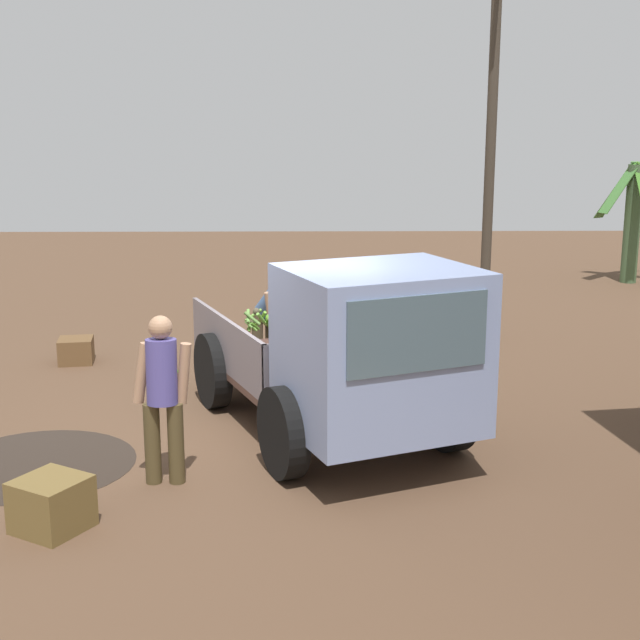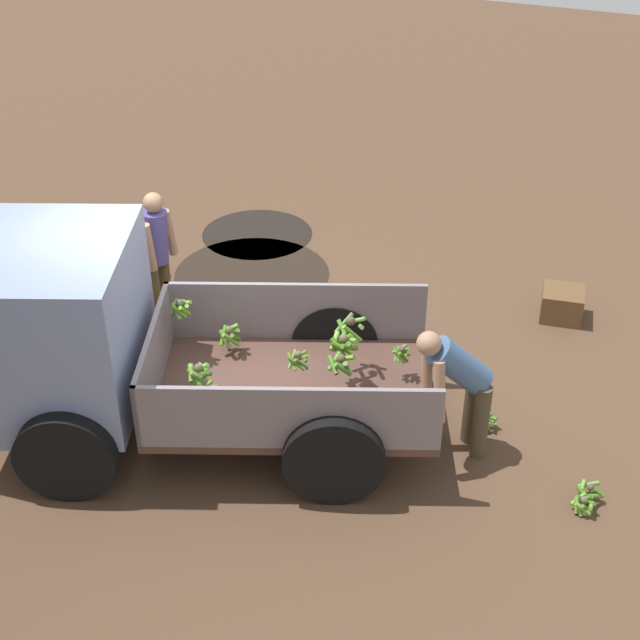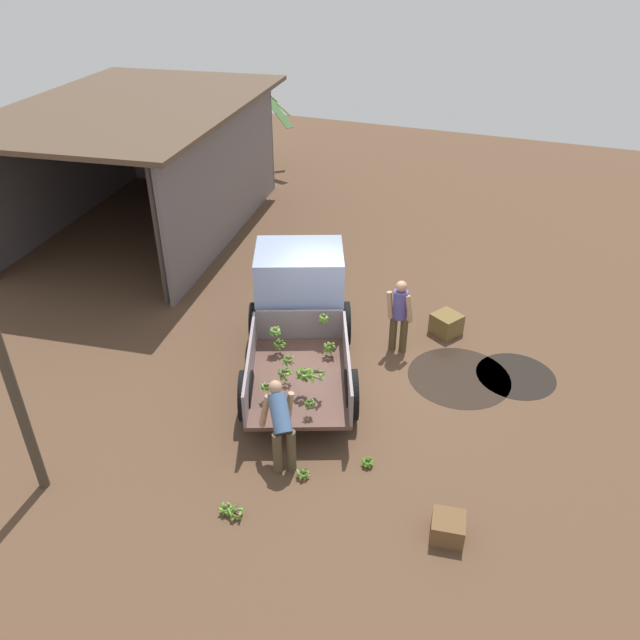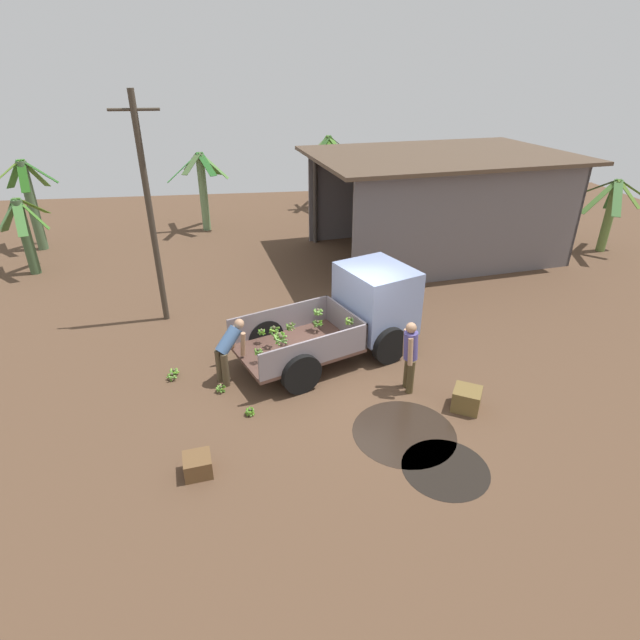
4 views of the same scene
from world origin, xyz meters
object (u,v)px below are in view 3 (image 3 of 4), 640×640
(banana_bunch_on_ground_2, at_px, (236,512))
(wooden_crate_1, at_px, (446,324))
(wooden_crate_0, at_px, (448,528))
(banana_bunch_on_ground_1, at_px, (368,462))
(person_worker_loading, at_px, (281,423))
(banana_bunch_on_ground_0, at_px, (303,473))
(cargo_truck, at_px, (300,303))
(person_foreground_visitor, at_px, (400,313))
(banana_bunch_on_ground_3, at_px, (226,508))

(banana_bunch_on_ground_2, bearing_deg, wooden_crate_1, -16.97)
(banana_bunch_on_ground_2, height_order, wooden_crate_0, wooden_crate_0)
(banana_bunch_on_ground_1, bearing_deg, banana_bunch_on_ground_2, 138.76)
(person_worker_loading, height_order, wooden_crate_0, person_worker_loading)
(banana_bunch_on_ground_0, relative_size, wooden_crate_0, 0.50)
(person_worker_loading, relative_size, banana_bunch_on_ground_1, 6.68)
(cargo_truck, xyz_separation_m, person_foreground_visitor, (0.65, -1.90, -0.16))
(banana_bunch_on_ground_3, height_order, wooden_crate_0, wooden_crate_0)
(wooden_crate_1, bearing_deg, banana_bunch_on_ground_3, 161.48)
(person_worker_loading, height_order, banana_bunch_on_ground_3, person_worker_loading)
(cargo_truck, relative_size, wooden_crate_0, 9.71)
(person_foreground_visitor, xyz_separation_m, banana_bunch_on_ground_2, (-5.10, 1.06, -0.80))
(banana_bunch_on_ground_1, relative_size, wooden_crate_0, 0.44)
(wooden_crate_0, bearing_deg, cargo_truck, 46.53)
(person_foreground_visitor, distance_m, wooden_crate_0, 4.75)
(banana_bunch_on_ground_3, bearing_deg, cargo_truck, 8.64)
(banana_bunch_on_ground_0, bearing_deg, banana_bunch_on_ground_3, 143.47)
(banana_bunch_on_ground_2, distance_m, wooden_crate_1, 6.38)
(banana_bunch_on_ground_2, xyz_separation_m, wooden_crate_1, (6.10, -1.86, 0.12))
(person_foreground_visitor, distance_m, banana_bunch_on_ground_3, 5.28)
(cargo_truck, distance_m, person_foreground_visitor, 2.02)
(person_worker_loading, distance_m, banana_bunch_on_ground_1, 1.58)
(person_foreground_visitor, relative_size, banana_bunch_on_ground_1, 7.78)
(person_worker_loading, bearing_deg, banana_bunch_on_ground_0, -151.98)
(banana_bunch_on_ground_3, distance_m, wooden_crate_0, 3.26)
(cargo_truck, bearing_deg, person_worker_loading, 175.35)
(banana_bunch_on_ground_1, xyz_separation_m, wooden_crate_1, (4.39, -0.36, 0.14))
(banana_bunch_on_ground_3, distance_m, wooden_crate_1, 6.42)
(banana_bunch_on_ground_2, relative_size, banana_bunch_on_ground_3, 1.12)
(banana_bunch_on_ground_0, xyz_separation_m, wooden_crate_1, (5.01, -1.24, 0.14))
(banana_bunch_on_ground_3, bearing_deg, banana_bunch_on_ground_1, -44.74)
(person_foreground_visitor, distance_m, banana_bunch_on_ground_1, 3.51)
(banana_bunch_on_ground_2, bearing_deg, banana_bunch_on_ground_3, 83.02)
(banana_bunch_on_ground_1, relative_size, banana_bunch_on_ground_2, 0.83)
(cargo_truck, xyz_separation_m, person_worker_loading, (-3.14, -1.01, -0.25))
(cargo_truck, distance_m, banana_bunch_on_ground_1, 3.74)
(banana_bunch_on_ground_1, distance_m, wooden_crate_0, 1.74)
(banana_bunch_on_ground_3, xyz_separation_m, wooden_crate_1, (6.08, -2.04, 0.13))
(person_worker_loading, xyz_separation_m, banana_bunch_on_ground_1, (0.40, -1.34, -0.73))
(banana_bunch_on_ground_0, bearing_deg, wooden_crate_1, -13.93)
(person_foreground_visitor, height_order, banana_bunch_on_ground_0, person_foreground_visitor)
(cargo_truck, bearing_deg, banana_bunch_on_ground_3, 166.15)
(person_worker_loading, relative_size, wooden_crate_1, 2.60)
(person_worker_loading, bearing_deg, banana_bunch_on_ground_1, -110.16)
(banana_bunch_on_ground_3, bearing_deg, wooden_crate_0, -75.96)
(wooden_crate_1, bearing_deg, banana_bunch_on_ground_2, 163.03)
(banana_bunch_on_ground_2, bearing_deg, cargo_truck, 10.79)
(banana_bunch_on_ground_0, xyz_separation_m, banana_bunch_on_ground_1, (0.62, -0.88, -0.00))
(wooden_crate_1, bearing_deg, banana_bunch_on_ground_1, 175.32)
(banana_bunch_on_ground_1, relative_size, banana_bunch_on_ground_3, 0.92)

